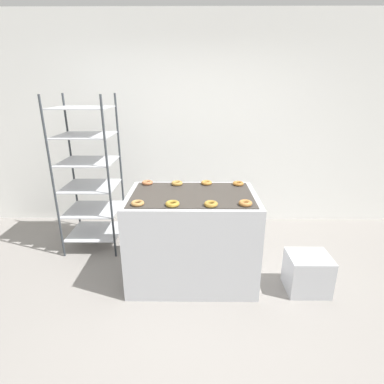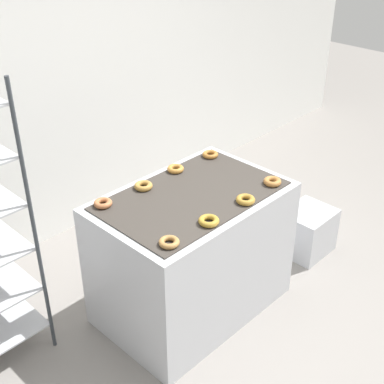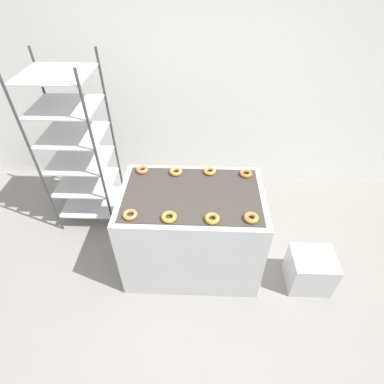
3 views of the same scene
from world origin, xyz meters
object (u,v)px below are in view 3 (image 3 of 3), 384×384
Objects in this scene: donut_near_left at (130,215)px; donut_far_left at (142,170)px; baking_rack_cart at (77,148)px; donut_far_right at (246,173)px; fryer_machine at (192,230)px; donut_far_midright at (210,171)px; donut_near_midleft at (169,217)px; donut_near_midright at (212,218)px; glaze_bin at (310,270)px; donut_far_midleft at (176,172)px; donut_near_right at (251,218)px.

donut_far_left reaches higher than donut_near_left.
donut_far_right is at bearing -12.67° from baking_rack_cart.
fryer_machine is 10.92× the size of donut_far_midright.
donut_near_midleft is 1.03× the size of donut_near_midright.
donut_near_left is at bearing -89.82° from donut_far_left.
glaze_bin is 1.83m from donut_far_left.
donut_near_midright and donut_far_left have the same top height.
donut_far_midright reaches higher than glaze_bin.
donut_far_midleft is at bearing -179.98° from donut_far_right.
baking_rack_cart is 16.03× the size of donut_far_left.
fryer_machine is 0.59m from donut_near_midright.
donut_near_midright is (-0.95, -0.09, 0.75)m from glaze_bin.
donut_near_midleft is at bearing 179.48° from donut_near_midright.
donut_near_midleft is 0.33m from donut_near_midright.
fryer_machine reaches higher than glaze_bin.
donut_far_midright is at bearing 118.36° from donut_near_right.
baking_rack_cart is 15.78× the size of donut_near_left.
donut_far_midright is (0.62, 0.00, -0.00)m from donut_far_left.
donut_near_midleft reaches higher than donut_far_right.
fryer_machine is 0.59m from donut_near_midleft.
donut_far_left is at bearing 136.76° from donut_near_midright.
donut_near_right is 0.98× the size of donut_far_midleft.
donut_far_midleft reaches higher than donut_near_left.
baking_rack_cart is at bearing 167.33° from donut_far_right.
fryer_machine is 0.68× the size of baking_rack_cart.
donut_far_left is (-0.47, 0.30, 0.48)m from fryer_machine.
donut_near_midleft is at bearing -119.28° from fryer_machine.
donut_far_midright reaches higher than donut_near_left.
donut_near_midright and donut_far_midleft have the same top height.
baking_rack_cart is 1.67m from donut_near_midright.
donut_near_right is at bearing 3.58° from donut_near_midright.
donut_near_left is (-1.59, -0.07, 0.75)m from glaze_bin.
donut_near_left is at bearing -149.02° from fryer_machine.
glaze_bin is at bearing -37.52° from donut_far_right.
donut_near_left is (0.73, -0.94, 0.01)m from baking_rack_cart.
glaze_bin is 1.33m from donut_far_midright.
donut_near_right is 1.02× the size of donut_far_right.
donut_near_midright is 1.04× the size of donut_far_right.
donut_near_midleft and donut_near_midright have the same top height.
baking_rack_cart is at bearing 127.96° from donut_near_left.
glaze_bin is at bearing 6.15° from donut_near_right.
donut_far_midright is at bearing 62.20° from donut_near_midleft.
baking_rack_cart reaches higher than fryer_machine.
donut_near_midright is at bearing -0.52° from donut_near_midleft.
donut_near_midleft and donut_far_left have the same top height.
donut_near_midright is 1.02× the size of donut_near_right.
fryer_machine is at bearing 60.72° from donut_near_midleft.
glaze_bin is 1.00m from donut_near_right.
donut_near_midleft is (1.04, -0.96, 0.01)m from baking_rack_cart.
baking_rack_cart is 15.28× the size of donut_far_midleft.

